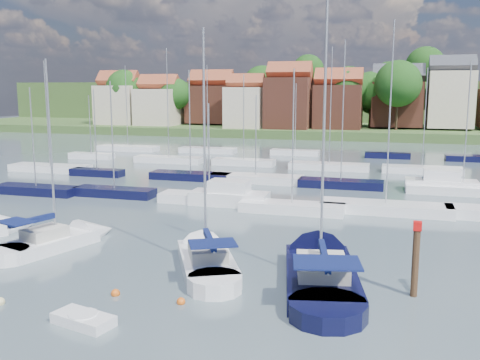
% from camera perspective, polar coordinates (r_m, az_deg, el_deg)
% --- Properties ---
extents(ground, '(260.00, 260.00, 0.00)m').
position_cam_1_polar(ground, '(66.20, 8.40, 0.67)').
color(ground, '#3F4F56').
rests_on(ground, ground).
extents(sailboat_left, '(5.32, 9.94, 13.17)m').
position_cam_1_polar(sailboat_left, '(37.60, -18.36, -6.14)').
color(sailboat_left, white).
rests_on(sailboat_left, ground).
extents(sailboat_centre, '(7.42, 11.01, 14.80)m').
position_cam_1_polar(sailboat_centre, '(32.42, -3.83, -8.20)').
color(sailboat_centre, white).
rests_on(sailboat_centre, ground).
extents(sailboat_navy, '(6.32, 14.30, 19.07)m').
position_cam_1_polar(sailboat_navy, '(31.17, 8.37, -9.05)').
color(sailboat_navy, black).
rests_on(sailboat_navy, ground).
extents(tender, '(3.06, 1.97, 0.61)m').
position_cam_1_polar(tender, '(25.41, -16.36, -14.09)').
color(tender, white).
rests_on(tender, ground).
extents(timber_piling, '(0.40, 0.40, 6.12)m').
position_cam_1_polar(timber_piling, '(28.61, 18.11, -10.04)').
color(timber_piling, '#4C331E').
rests_on(timber_piling, ground).
extents(buoy_b, '(0.46, 0.46, 0.46)m').
position_cam_1_polar(buoy_b, '(29.07, -24.20, -11.98)').
color(buoy_b, beige).
rests_on(buoy_b, ground).
extents(buoy_c, '(0.46, 0.46, 0.46)m').
position_cam_1_polar(buoy_c, '(28.37, -13.13, -11.89)').
color(buoy_c, '#D85914').
rests_on(buoy_c, ground).
extents(buoy_d, '(0.43, 0.43, 0.43)m').
position_cam_1_polar(buoy_d, '(26.83, -6.31, -12.98)').
color(buoy_d, '#D85914').
rests_on(buoy_d, ground).
extents(buoy_e, '(0.54, 0.54, 0.54)m').
position_cam_1_polar(buoy_e, '(34.29, 5.47, -7.84)').
color(buoy_e, beige).
rests_on(buoy_e, ground).
extents(buoy_g, '(0.53, 0.53, 0.53)m').
position_cam_1_polar(buoy_g, '(37.88, -19.87, -6.68)').
color(buoy_g, beige).
rests_on(buoy_g, ground).
extents(buoy_h, '(0.42, 0.42, 0.42)m').
position_cam_1_polar(buoy_h, '(28.11, -4.70, -11.87)').
color(buoy_h, beige).
rests_on(buoy_h, ground).
extents(marina_field, '(79.62, 41.41, 15.93)m').
position_cam_1_polar(marina_field, '(61.15, 9.56, 0.30)').
color(marina_field, white).
rests_on(marina_field, ground).
extents(far_shore_town, '(212.46, 90.00, 22.27)m').
position_cam_1_polar(far_shore_town, '(157.72, 13.83, 7.40)').
color(far_shore_town, '#3E572B').
rests_on(far_shore_town, ground).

